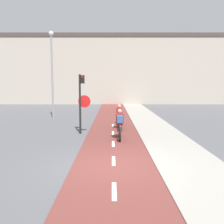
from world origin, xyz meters
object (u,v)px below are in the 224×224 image
street_lamp_far (51,66)px  cyclist_near (119,125)px  cyclist_far (118,118)px  traffic_light_pole (80,97)px

street_lamp_far → cyclist_near: (4.95, -7.18, -3.37)m
cyclist_near → cyclist_far: (0.06, 2.82, -0.05)m
street_lamp_far → cyclist_far: street_lamp_far is taller
traffic_light_pole → street_lamp_far: bearing=117.0°
traffic_light_pole → cyclist_far: 2.82m
street_lamp_far → cyclist_far: size_ratio=3.86×
cyclist_near → cyclist_far: bearing=88.8°
street_lamp_far → cyclist_far: 7.46m
traffic_light_pole → cyclist_near: (2.03, -1.47, -1.28)m
cyclist_near → cyclist_far: 2.82m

